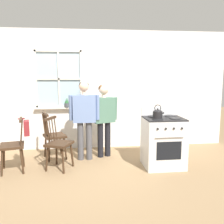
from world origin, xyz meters
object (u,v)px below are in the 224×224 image
object	(u,v)px
handbag	(26,128)
potted_plant	(67,104)
person_elderly_left	(84,113)
kettle	(158,114)
chair_center_cluster	(58,144)
chair_by_window	(13,146)
chair_near_wall	(54,136)
person_teen_center	(104,113)
stove	(163,142)

from	to	relation	value
handbag	potted_plant	bearing A→B (deg)	61.49
person_elderly_left	kettle	distance (m)	1.45
potted_plant	chair_center_cluster	bearing A→B (deg)	-94.74
chair_by_window	chair_near_wall	xyz separation A→B (m)	(0.63, 0.62, 0.00)
person_teen_center	chair_near_wall	bearing A→B (deg)	161.06
chair_near_wall	chair_center_cluster	bearing A→B (deg)	173.08
chair_center_cluster	person_elderly_left	bearing A→B (deg)	-22.74
kettle	chair_center_cluster	bearing A→B (deg)	172.84
kettle	handbag	xyz separation A→B (m)	(-2.31, 0.24, -0.25)
kettle	handbag	bearing A→B (deg)	173.96
chair_near_wall	potted_plant	bearing A→B (deg)	-42.40
person_elderly_left	person_teen_center	bearing A→B (deg)	20.35
chair_near_wall	handbag	distance (m)	0.77
person_teen_center	chair_center_cluster	bearing A→B (deg)	-164.79
person_elderly_left	stove	bearing A→B (deg)	-20.43
potted_plant	handbag	size ratio (longest dim) A/B	0.75
chair_by_window	kettle	distance (m)	2.61
chair_by_window	kettle	size ratio (longest dim) A/B	3.84
person_elderly_left	stove	distance (m)	1.62
chair_near_wall	person_elderly_left	world-z (taller)	person_elderly_left
chair_center_cluster	stove	bearing A→B (deg)	-68.64
chair_by_window	potted_plant	world-z (taller)	potted_plant
stove	kettle	size ratio (longest dim) A/B	4.39
person_teen_center	potted_plant	world-z (taller)	person_teen_center
person_elderly_left	kettle	bearing A→B (deg)	-27.54
person_elderly_left	kettle	xyz separation A→B (m)	(1.29, -0.68, 0.07)
potted_plant	chair_near_wall	bearing A→B (deg)	-111.85
handbag	kettle	bearing A→B (deg)	-6.04
person_teen_center	stove	distance (m)	1.33
chair_by_window	person_teen_center	xyz separation A→B (m)	(1.66, 0.62, 0.46)
potted_plant	person_teen_center	bearing A→B (deg)	-38.06
chair_near_wall	kettle	bearing A→B (deg)	-133.80
stove	kettle	bearing A→B (deg)	-140.71
chair_by_window	stove	size ratio (longest dim) A/B	0.88
stove	potted_plant	world-z (taller)	potted_plant
chair_center_cluster	handbag	xyz separation A→B (m)	(-0.55, 0.02, 0.32)
chair_center_cluster	handbag	distance (m)	0.63
chair_near_wall	chair_center_cluster	distance (m)	0.62
chair_by_window	potted_plant	distance (m)	1.63
person_elderly_left	chair_near_wall	bearing A→B (deg)	167.07
chair_near_wall	potted_plant	size ratio (longest dim) A/B	4.12
handbag	stove	bearing A→B (deg)	-2.62
chair_by_window	potted_plant	xyz separation A→B (m)	(0.88, 1.24, 0.60)
person_elderly_left	potted_plant	distance (m)	0.86
chair_center_cluster	potted_plant	bearing A→B (deg)	19.31
kettle	stove	bearing A→B (deg)	39.29
stove	handbag	xyz separation A→B (m)	(-2.47, 0.11, 0.31)
chair_near_wall	person_elderly_left	size ratio (longest dim) A/B	0.60
stove	person_teen_center	bearing A→B (deg)	146.50
chair_by_window	kettle	bearing A→B (deg)	74.43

